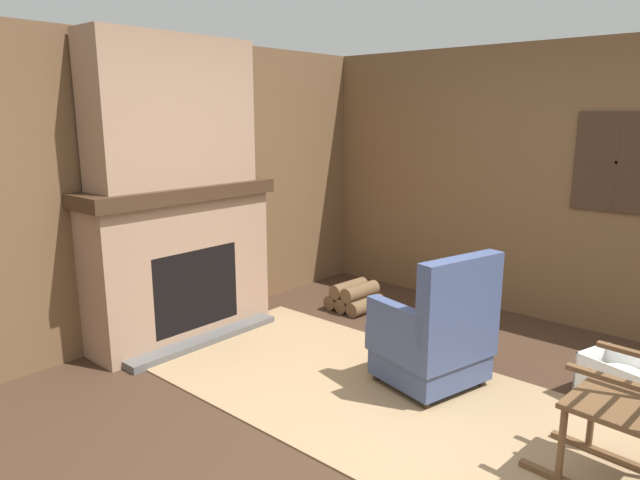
{
  "coord_description": "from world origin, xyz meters",
  "views": [
    {
      "loc": [
        1.69,
        -2.64,
        1.83
      ],
      "look_at": [
        -1.07,
        0.49,
        0.9
      ],
      "focal_mm": 32.0,
      "sensor_mm": 36.0,
      "label": 1
    }
  ],
  "objects_px": {
    "armchair": "(436,337)",
    "laundry_basket": "(625,384)",
    "oil_lamp_vase": "(135,175)",
    "rocking_chair": "(632,411)",
    "firewood_stack": "(354,297)",
    "storage_case": "(193,176)"
  },
  "relations": [
    {
      "from": "armchair",
      "to": "oil_lamp_vase",
      "type": "bearing_deg",
      "value": 37.39
    },
    {
      "from": "firewood_stack",
      "to": "rocking_chair",
      "type": "bearing_deg",
      "value": -24.78
    },
    {
      "from": "rocking_chair",
      "to": "oil_lamp_vase",
      "type": "height_order",
      "value": "oil_lamp_vase"
    },
    {
      "from": "rocking_chair",
      "to": "storage_case",
      "type": "relative_size",
      "value": 6.13
    },
    {
      "from": "armchair",
      "to": "firewood_stack",
      "type": "height_order",
      "value": "armchair"
    },
    {
      "from": "laundry_basket",
      "to": "oil_lamp_vase",
      "type": "distance_m",
      "value": 3.67
    },
    {
      "from": "oil_lamp_vase",
      "to": "storage_case",
      "type": "distance_m",
      "value": 0.53
    },
    {
      "from": "armchair",
      "to": "rocking_chair",
      "type": "xyz_separation_m",
      "value": [
        1.27,
        -0.34,
        0.07
      ]
    },
    {
      "from": "armchair",
      "to": "laundry_basket",
      "type": "bearing_deg",
      "value": -139.26
    },
    {
      "from": "laundry_basket",
      "to": "oil_lamp_vase",
      "type": "bearing_deg",
      "value": -155.41
    },
    {
      "from": "rocking_chair",
      "to": "firewood_stack",
      "type": "xyz_separation_m",
      "value": [
        -2.65,
        1.22,
        -0.31
      ]
    },
    {
      "from": "rocking_chair",
      "to": "oil_lamp_vase",
      "type": "xyz_separation_m",
      "value": [
        -3.37,
        -0.57,
        0.95
      ]
    },
    {
      "from": "firewood_stack",
      "to": "armchair",
      "type": "bearing_deg",
      "value": -32.73
    },
    {
      "from": "rocking_chair",
      "to": "storage_case",
      "type": "distance_m",
      "value": 3.49
    },
    {
      "from": "armchair",
      "to": "laundry_basket",
      "type": "xyz_separation_m",
      "value": [
        1.06,
        0.53,
        -0.19
      ]
    },
    {
      "from": "rocking_chair",
      "to": "armchair",
      "type": "bearing_deg",
      "value": -10.69
    },
    {
      "from": "storage_case",
      "to": "oil_lamp_vase",
      "type": "bearing_deg",
      "value": -90.02
    },
    {
      "from": "laundry_basket",
      "to": "storage_case",
      "type": "distance_m",
      "value": 3.48
    },
    {
      "from": "armchair",
      "to": "storage_case",
      "type": "distance_m",
      "value": 2.34
    },
    {
      "from": "armchair",
      "to": "rocking_chair",
      "type": "height_order",
      "value": "rocking_chair"
    },
    {
      "from": "firewood_stack",
      "to": "storage_case",
      "type": "bearing_deg",
      "value": -119.66
    },
    {
      "from": "armchair",
      "to": "laundry_basket",
      "type": "height_order",
      "value": "armchair"
    }
  ]
}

